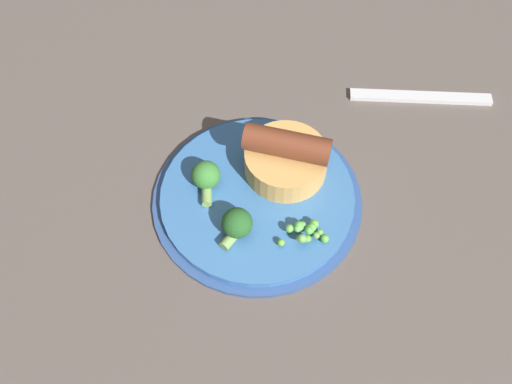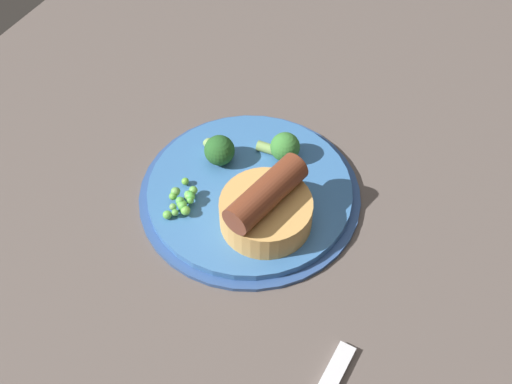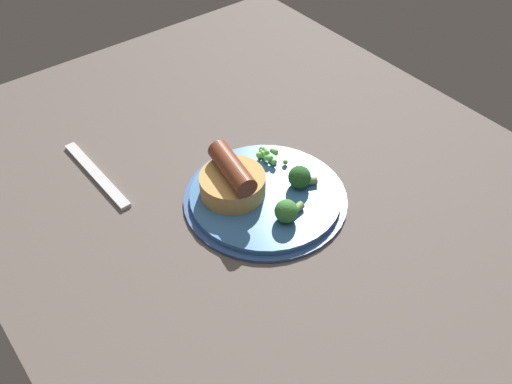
{
  "view_description": "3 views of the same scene",
  "coord_description": "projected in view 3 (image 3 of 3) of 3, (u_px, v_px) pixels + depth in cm",
  "views": [
    {
      "loc": [
        4.25,
        -32.08,
        58.02
      ],
      "look_at": [
        1.75,
        0.58,
        7.21
      ],
      "focal_mm": 40.0,
      "sensor_mm": 36.0,
      "label": 1
    },
    {
      "loc": [
        42.59,
        26.7,
        62.93
      ],
      "look_at": [
        3.66,
        4.0,
        7.01
      ],
      "focal_mm": 50.0,
      "sensor_mm": 36.0,
      "label": 2
    },
    {
      "loc": [
        -43.76,
        39.2,
        61.16
      ],
      "look_at": [
        1.88,
        3.77,
        5.46
      ],
      "focal_mm": 40.0,
      "sensor_mm": 36.0,
      "label": 3
    }
  ],
  "objects": [
    {
      "name": "fork",
      "position": [
        96.0,
        175.0,
        0.86
      ],
      "size": [
        18.03,
        2.03,
        0.6
      ],
      "primitive_type": "cube",
      "rotation": [
        0.0,
        0.0,
        0.02
      ],
      "color": "silver",
      "rests_on": "dining_table"
    },
    {
      "name": "pea_pile",
      "position": [
        268.0,
        155.0,
        0.86
      ],
      "size": [
        5.44,
        3.24,
        1.73
      ],
      "color": "#50A73F",
      "rests_on": "dinner_plate"
    },
    {
      "name": "dining_table",
      "position": [
        284.0,
        208.0,
        0.84
      ],
      "size": [
        110.0,
        80.0,
        3.0
      ],
      "primitive_type": "cube",
      "color": "#564C47",
      "rests_on": "ground"
    },
    {
      "name": "broccoli_floret_far",
      "position": [
        299.0,
        176.0,
        0.82
      ],
      "size": [
        3.64,
        4.36,
        3.33
      ],
      "rotation": [
        0.0,
        0.0,
        1.02
      ],
      "color": "#235623",
      "rests_on": "dinner_plate"
    },
    {
      "name": "broccoli_floret_near",
      "position": [
        287.0,
        211.0,
        0.77
      ],
      "size": [
        3.24,
        4.9,
        3.24
      ],
      "rotation": [
        0.0,
        0.0,
        1.7
      ],
      "color": "#387A33",
      "rests_on": "dinner_plate"
    },
    {
      "name": "dinner_plate",
      "position": [
        265.0,
        197.0,
        0.82
      ],
      "size": [
        23.71,
        23.71,
        1.4
      ],
      "color": "#2D4C84",
      "rests_on": "dining_table"
    },
    {
      "name": "sausage_pudding",
      "position": [
        232.0,
        180.0,
        0.8
      ],
      "size": [
        9.86,
        9.39,
        6.19
      ],
      "rotation": [
        0.0,
        0.0,
        2.96
      ],
      "color": "tan",
      "rests_on": "dinner_plate"
    }
  ]
}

